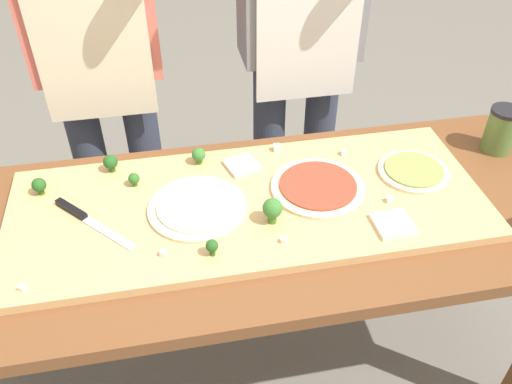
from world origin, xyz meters
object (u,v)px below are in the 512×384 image
object	(u,v)px
prep_table	(251,243)
cook_right	(301,28)
broccoli_floret_back_right	(199,155)
pizza_whole_cheese_artichoke	(198,207)
pizza_slice_near_right	(242,165)
cheese_crumble_c	(389,200)
broccoli_floret_front_left	(212,246)
cheese_crumble_d	(163,253)
broccoli_floret_center_left	(39,185)
cook_left	(95,44)
broccoli_floret_front_right	(111,162)
pizza_whole_tomato_red	(318,187)
cheese_crumble_a	(284,240)
cheese_crumble_e	(343,153)
cheese_crumble_f	(277,148)
broccoli_floret_center_right	(134,179)
cheese_crumble_b	(22,288)
pizza_whole_pesto_green	(414,171)
broccoli_floret_back_left	(272,209)
pizza_slice_near_left	(393,224)
sauce_jar	(501,130)
chefs_knife	(83,217)

from	to	relation	value
prep_table	cook_right	world-z (taller)	cook_right
prep_table	broccoli_floret_back_right	distance (m)	0.30
broccoli_floret_back_right	prep_table	bearing A→B (deg)	-63.64
pizza_whole_cheese_artichoke	pizza_slice_near_right	size ratio (longest dim) A/B	3.04
prep_table	pizza_slice_near_right	xyz separation A→B (m)	(0.01, 0.19, 0.13)
cheese_crumble_c	cook_right	world-z (taller)	cook_right
broccoli_floret_front_left	cheese_crumble_d	bearing A→B (deg)	170.06
broccoli_floret_center_left	cook_left	world-z (taller)	cook_left
broccoli_floret_front_right	cook_left	bearing A→B (deg)	93.17
pizza_whole_tomato_red	broccoli_floret_center_left	bearing A→B (deg)	170.77
cheese_crumble_a	cheese_crumble_e	world-z (taller)	cheese_crumble_e
cheese_crumble_c	cheese_crumble_f	distance (m)	0.38
broccoli_floret_center_right	broccoli_floret_front_left	size ratio (longest dim) A/B	0.88
pizza_whole_tomato_red	cheese_crumble_e	world-z (taller)	pizza_whole_tomato_red
broccoli_floret_center_right	cheese_crumble_b	xyz separation A→B (m)	(-0.26, -0.33, -0.02)
prep_table	broccoli_floret_front_right	bearing A→B (deg)	146.85
broccoli_floret_center_left	cheese_crumble_e	bearing A→B (deg)	1.34
cook_left	broccoli_floret_center_left	bearing A→B (deg)	-110.12
cheese_crumble_d	cook_right	size ratio (longest dim) A/B	0.01
pizza_slice_near_right	cheese_crumble_c	size ratio (longest dim) A/B	5.55
cheese_crumble_e	pizza_whole_pesto_green	bearing A→B (deg)	-36.26
broccoli_floret_center_right	cheese_crumble_c	size ratio (longest dim) A/B	2.58
broccoli_floret_back_left	cheese_crumble_e	world-z (taller)	broccoli_floret_back_left
broccoli_floret_center_right	cheese_crumble_e	bearing A→B (deg)	3.00
pizza_slice_near_left	cook_left	bearing A→B (deg)	133.87
prep_table	cheese_crumble_b	size ratio (longest dim) A/B	132.53
cook_right	cheese_crumble_c	bearing A→B (deg)	-82.79
pizza_whole_pesto_green	broccoli_floret_center_left	xyz separation A→B (m)	(-1.04, 0.10, 0.02)
pizza_whole_pesto_green	pizza_whole_tomato_red	distance (m)	0.29
cheese_crumble_a	cheese_crumble_b	size ratio (longest dim) A/B	1.04
cheese_crumble_c	sauce_jar	size ratio (longest dim) A/B	0.11
pizza_whole_tomato_red	cheese_crumble_b	distance (m)	0.78
cheese_crumble_b	sauce_jar	world-z (taller)	sauce_jar
sauce_jar	pizza_slice_near_right	bearing A→B (deg)	178.18
pizza_whole_pesto_green	cheese_crumble_a	world-z (taller)	pizza_whole_pesto_green
cook_left	cheese_crumble_a	bearing A→B (deg)	-59.90
pizza_slice_near_left	chefs_knife	bearing A→B (deg)	167.13
cheese_crumble_e	cheese_crumble_f	bearing A→B (deg)	163.08
sauce_jar	cook_left	size ratio (longest dim) A/B	0.09
pizza_whole_tomato_red	broccoli_floret_front_left	size ratio (longest dim) A/B	5.66
cook_left	broccoli_floret_back_right	bearing A→B (deg)	-55.55
broccoli_floret_back_left	broccoli_floret_front_left	bearing A→B (deg)	-152.24
pizza_whole_tomato_red	broccoli_floret_center_right	bearing A→B (deg)	167.54
sauce_jar	cook_right	distance (m)	0.72
prep_table	cook_left	world-z (taller)	cook_left
chefs_knife	sauce_jar	bearing A→B (deg)	5.44
cheese_crumble_d	pizza_slice_near_left	bearing A→B (deg)	-0.75
cheese_crumble_a	chefs_knife	bearing A→B (deg)	159.67
pizza_whole_cheese_artichoke	cheese_crumble_f	xyz separation A→B (m)	(0.26, 0.22, 0.00)
broccoli_floret_back_right	cook_left	size ratio (longest dim) A/B	0.03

